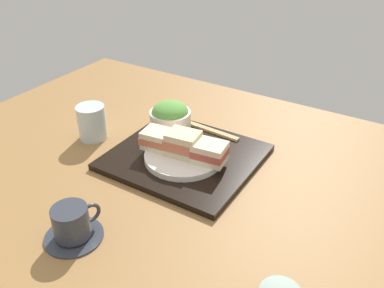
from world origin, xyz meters
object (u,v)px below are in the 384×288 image
(sandwich_middle, at_px, (183,144))
(chopsticks_pair, at_px, (211,130))
(salad_bowl, at_px, (170,116))
(coffee_cup, at_px, (72,224))
(sandwich_plate, at_px, (184,156))
(drinking_glass, at_px, (92,122))
(sandwich_far, at_px, (159,139))
(sandwich_near, at_px, (210,152))

(sandwich_middle, bearing_deg, chopsticks_pair, -86.23)
(salad_bowl, distance_m, coffee_cup, 0.46)
(sandwich_plate, xyz_separation_m, coffee_cup, (0.05, 0.34, 0.01))
(sandwich_plate, distance_m, sandwich_middle, 0.04)
(chopsticks_pair, distance_m, drinking_glass, 0.34)
(sandwich_middle, relative_size, sandwich_far, 1.02)
(sandwich_plate, distance_m, drinking_glass, 0.30)
(chopsticks_pair, bearing_deg, sandwich_near, 118.35)
(drinking_glass, bearing_deg, sandwich_plate, -175.84)
(salad_bowl, xyz_separation_m, drinking_glass, (0.17, 0.14, -0.00))
(sandwich_plate, relative_size, salad_bowl, 1.70)
(coffee_cup, height_order, drinking_glass, drinking_glass)
(sandwich_near, bearing_deg, sandwich_far, 4.96)
(salad_bowl, distance_m, drinking_glass, 0.22)
(sandwich_near, distance_m, chopsticks_pair, 0.18)
(sandwich_near, relative_size, sandwich_far, 0.96)
(sandwich_plate, bearing_deg, sandwich_far, 4.96)
(sandwich_plate, relative_size, sandwich_middle, 2.18)
(sandwich_middle, distance_m, drinking_glass, 0.29)
(sandwich_near, xyz_separation_m, coffee_cup, (0.12, 0.35, -0.02))
(sandwich_near, height_order, drinking_glass, drinking_glass)
(chopsticks_pair, xyz_separation_m, coffee_cup, (0.04, 0.50, 0.01))
(salad_bowl, height_order, drinking_glass, drinking_glass)
(sandwich_middle, distance_m, coffee_cup, 0.34)
(sandwich_middle, height_order, drinking_glass, drinking_glass)
(salad_bowl, relative_size, coffee_cup, 0.97)
(chopsticks_pair, height_order, drinking_glass, drinking_glass)
(coffee_cup, bearing_deg, drinking_glass, -52.20)
(sandwich_near, relative_size, salad_bowl, 0.73)
(salad_bowl, distance_m, chopsticks_pair, 0.12)
(sandwich_near, relative_size, coffee_cup, 0.71)
(salad_bowl, height_order, chopsticks_pair, salad_bowl)
(salad_bowl, bearing_deg, sandwich_plate, 135.64)
(sandwich_plate, height_order, salad_bowl, salad_bowl)
(sandwich_far, distance_m, drinking_glass, 0.22)
(sandwich_near, xyz_separation_m, drinking_glass, (0.37, 0.03, -0.01))
(coffee_cup, bearing_deg, salad_bowl, -80.70)
(sandwich_near, height_order, sandwich_far, sandwich_near)
(salad_bowl, xyz_separation_m, coffee_cup, (-0.08, 0.46, -0.02))
(sandwich_plate, xyz_separation_m, chopsticks_pair, (0.01, -0.16, -0.00))
(chopsticks_pair, bearing_deg, salad_bowl, 20.44)
(sandwich_plate, bearing_deg, drinking_glass, 4.16)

